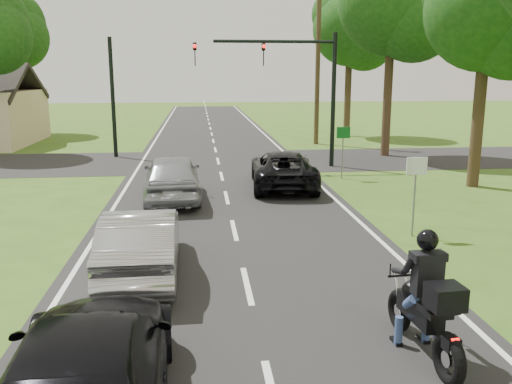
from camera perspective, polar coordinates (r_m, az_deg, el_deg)
ground at (r=11.25m, az=-0.94°, el=-9.86°), size 140.00×140.00×0.00m
road at (r=20.83m, az=-3.41°, el=0.63°), size 8.00×100.00×0.01m
cross_road at (r=26.73m, az=-4.02°, el=3.26°), size 60.00×7.00×0.01m
motorcycle_rider at (r=8.75m, az=17.48°, el=-11.55°), size 0.67×2.36×2.03m
dark_suv at (r=20.49m, az=2.86°, el=2.44°), size 2.68×5.16×1.39m
silver_sedan at (r=11.89m, az=-11.97°, el=-5.16°), size 1.61×4.38×1.43m
silver_suv at (r=18.61m, az=-8.81°, el=1.60°), size 2.09×4.75×1.59m
dark_car_behind at (r=7.18m, az=-17.30°, el=-17.63°), size 2.29×5.11×1.45m
traffic_signal at (r=24.73m, az=3.94°, el=12.13°), size 6.38×0.44×6.00m
signal_pole_far at (r=28.72m, az=-14.84°, el=9.53°), size 0.20×0.20×6.00m
utility_pole_far at (r=33.15m, az=6.53°, el=13.80°), size 1.60×0.28×10.00m
sign_white at (r=14.72m, az=16.48°, el=1.49°), size 0.55×0.07×2.12m
sign_green at (r=22.29m, az=9.16°, el=5.42°), size 0.55×0.07×2.12m
tree_row_c at (r=22.02m, az=24.00°, el=16.56°), size 4.80×4.65×8.76m
tree_row_d at (r=29.09m, az=14.90°, el=18.31°), size 5.76×5.58×10.45m
tree_row_e at (r=37.70m, az=10.38°, el=16.18°), size 5.28×5.12×9.61m
tree_left_far at (r=42.21m, az=-24.59°, el=15.28°), size 5.76×5.58×10.14m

